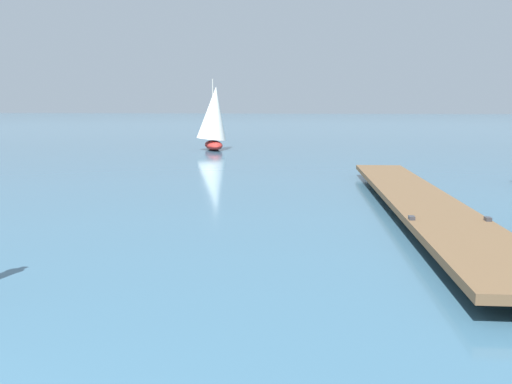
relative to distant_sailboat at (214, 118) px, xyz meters
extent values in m
cube|color=brown|center=(10.59, -20.60, -1.68)|extent=(3.12, 16.38, 0.16)
cylinder|color=#4C3D2D|center=(10.81, -23.31, -1.90)|extent=(0.36, 0.36, 0.29)
cylinder|color=#4C3D2D|center=(10.37, -17.90, -1.90)|extent=(0.36, 0.36, 0.29)
cylinder|color=#4C3D2D|center=(9.93, -12.49, -1.90)|extent=(0.36, 0.36, 0.29)
cube|color=#333338|center=(10.05, -23.91, -1.56)|extent=(0.14, 0.21, 0.08)
cube|color=#333338|center=(11.65, -23.78, -1.56)|extent=(0.14, 0.21, 0.08)
ellipsoid|color=#AD2823|center=(-0.07, 0.20, -1.75)|extent=(2.33, 3.98, 0.60)
cylinder|color=#B2ADA3|center=(-0.10, 0.29, 0.55)|extent=(0.08, 0.08, 4.00)
cone|color=silver|center=(0.01, -0.04, 0.35)|extent=(2.78, 2.57, 3.58)
camera|label=1|loc=(8.64, -36.27, 0.84)|focal=39.73mm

